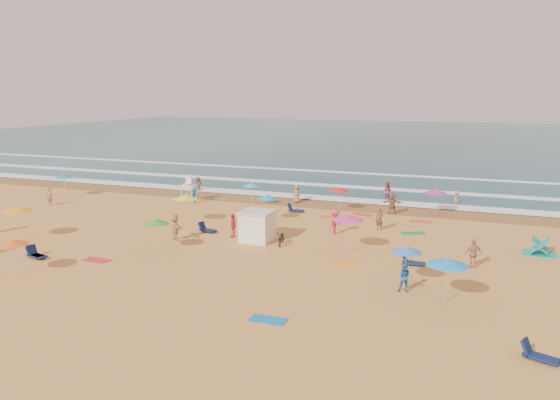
% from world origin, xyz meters
% --- Properties ---
extents(ground, '(220.00, 220.00, 0.00)m').
position_xyz_m(ground, '(0.00, 0.00, 0.00)').
color(ground, gold).
rests_on(ground, ground).
extents(ocean, '(220.00, 140.00, 0.18)m').
position_xyz_m(ocean, '(0.00, 84.00, 0.00)').
color(ocean, '#0C4756').
rests_on(ocean, ground).
extents(wet_sand, '(220.00, 220.00, 0.00)m').
position_xyz_m(wet_sand, '(0.00, 12.50, 0.01)').
color(wet_sand, olive).
rests_on(wet_sand, ground).
extents(surf_foam, '(200.00, 18.70, 0.05)m').
position_xyz_m(surf_foam, '(0.00, 21.32, 0.10)').
color(surf_foam, white).
rests_on(surf_foam, ground).
extents(cabana, '(2.00, 2.00, 2.00)m').
position_xyz_m(cabana, '(-1.17, -1.01, 1.00)').
color(cabana, white).
rests_on(cabana, ground).
extents(cabana_roof, '(2.20, 2.20, 0.12)m').
position_xyz_m(cabana_roof, '(-1.17, -1.01, 2.06)').
color(cabana_roof, silver).
rests_on(cabana_roof, cabana).
extents(bicycle, '(0.98, 1.88, 0.94)m').
position_xyz_m(bicycle, '(0.73, -1.31, 0.47)').
color(bicycle, black).
rests_on(bicycle, ground).
extents(lifeguard_stand, '(1.20, 1.20, 2.10)m').
position_xyz_m(lifeguard_stand, '(-12.55, 9.32, 1.05)').
color(lifeguard_stand, white).
rests_on(lifeguard_stand, ground).
extents(beach_umbrellas, '(65.92, 26.27, 0.77)m').
position_xyz_m(beach_umbrellas, '(1.35, 0.45, 2.10)').
color(beach_umbrellas, green).
rests_on(beach_umbrellas, ground).
extents(loungers, '(42.57, 22.22, 0.34)m').
position_xyz_m(loungers, '(6.19, -3.02, 0.17)').
color(loungers, '#0F214F').
rests_on(loungers, ground).
extents(towels, '(36.35, 27.62, 0.03)m').
position_xyz_m(towels, '(-1.99, -1.52, 0.01)').
color(towels, '#E91D44').
rests_on(towels, ground).
extents(beachgoers, '(37.35, 29.25, 2.10)m').
position_xyz_m(beachgoers, '(-1.85, 4.72, 0.81)').
color(beachgoers, '#2444A8').
rests_on(beachgoers, ground).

